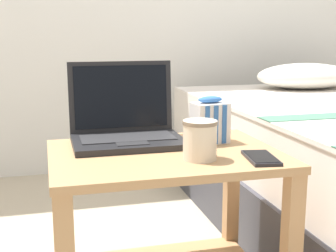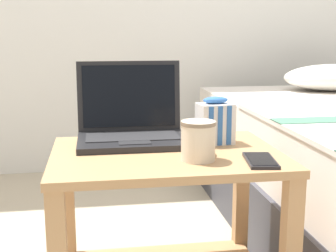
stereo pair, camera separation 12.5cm
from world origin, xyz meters
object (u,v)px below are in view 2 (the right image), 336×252
(laptop, at_px, (132,125))
(cell_phone, at_px, (260,160))
(snack_bag, at_px, (215,122))
(mug_front_left, at_px, (198,138))

(laptop, height_order, cell_phone, laptop)
(snack_bag, height_order, cell_phone, snack_bag)
(laptop, distance_m, snack_bag, 0.25)
(snack_bag, xyz_separation_m, cell_phone, (0.06, -0.22, -0.06))
(laptop, relative_size, snack_bag, 2.30)
(mug_front_left, relative_size, snack_bag, 0.93)
(snack_bag, distance_m, cell_phone, 0.23)
(laptop, relative_size, mug_front_left, 2.48)
(mug_front_left, bearing_deg, snack_bag, 62.37)
(snack_bag, bearing_deg, laptop, 163.41)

